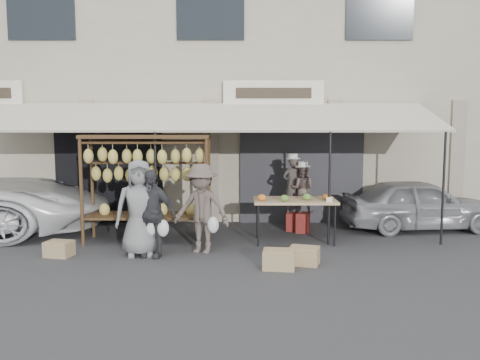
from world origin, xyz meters
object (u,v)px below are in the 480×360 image
object	(u,v)px
customer_left	(139,208)
customer_right	(202,209)
sedan	(419,204)
vendor_left	(292,185)
crate_far	(59,249)
crate_near_a	(279,259)
produce_table	(295,201)
customer_mid	(151,213)
banana_rack	(146,167)
vendor_right	(302,189)
crate_near_b	(304,256)

from	to	relation	value
customer_left	customer_right	world-z (taller)	customer_left
customer_left	sedan	xyz separation A→B (m)	(6.01, 2.29, -0.31)
vendor_left	crate_far	distance (m)	5.18
crate_near_a	sedan	bearing A→B (deg)	42.44
produce_table	customer_left	xyz separation A→B (m)	(-3.01, -1.04, 0.04)
produce_table	customer_mid	distance (m)	2.99
vendor_left	crate_far	bearing A→B (deg)	14.12
vendor_left	sedan	xyz separation A→B (m)	(2.94, 0.11, -0.46)
produce_table	crate_near_a	distance (m)	2.10
customer_mid	customer_right	size ratio (longest dim) A/B	0.95
vendor_left	banana_rack	bearing A→B (deg)	7.66
vendor_left	crate_near_a	xyz separation A→B (m)	(-0.53, -3.06, -0.89)
banana_rack	customer_right	bearing A→B (deg)	-35.57
customer_mid	customer_right	xyz separation A→B (m)	(0.91, 0.30, 0.04)
vendor_right	customer_mid	xyz separation A→B (m)	(-3.05, -2.08, -0.17)
vendor_left	vendor_right	world-z (taller)	vendor_left
banana_rack	customer_mid	bearing A→B (deg)	-76.68
customer_right	banana_rack	bearing A→B (deg)	161.79
banana_rack	produce_table	world-z (taller)	banana_rack
customer_mid	crate_near_a	bearing A→B (deg)	-3.27
vendor_left	customer_right	world-z (taller)	customer_right
vendor_left	sedan	bearing A→B (deg)	170.20
customer_mid	crate_near_b	size ratio (longest dim) A/B	3.19
vendor_right	crate_near_a	distance (m)	3.09
vendor_left	customer_left	xyz separation A→B (m)	(-3.07, -2.18, -0.15)
banana_rack	customer_left	world-z (taller)	banana_rack
banana_rack	sedan	world-z (taller)	banana_rack
crate_near_b	crate_near_a	bearing A→B (deg)	-149.54
produce_table	customer_right	size ratio (longest dim) A/B	0.99
banana_rack	crate_near_b	world-z (taller)	banana_rack
customer_right	crate_near_b	distance (m)	2.16
banana_rack	customer_right	distance (m)	1.62
vendor_left	produce_table	bearing A→B (deg)	75.06
sedan	banana_rack	bearing A→B (deg)	95.87
sedan	customer_right	bearing A→B (deg)	107.49
vendor_right	customer_left	size ratio (longest dim) A/B	0.60
vendor_left	crate_near_a	bearing A→B (deg)	68.30
customer_left	crate_near_a	world-z (taller)	customer_left
banana_rack	customer_mid	xyz separation A→B (m)	(0.27, -1.14, -0.75)
banana_rack	crate_far	xyz separation A→B (m)	(-1.47, -1.13, -1.42)
banana_rack	sedan	xyz separation A→B (m)	(6.05, 1.22, -0.97)
customer_mid	crate_near_b	world-z (taller)	customer_mid
customer_left	banana_rack	bearing A→B (deg)	80.07
produce_table	vendor_right	distance (m)	1.01
crate_near_a	sedan	world-z (taller)	sedan
customer_right	crate_near_a	world-z (taller)	customer_right
banana_rack	crate_near_a	distance (m)	3.53
banana_rack	customer_right	world-z (taller)	banana_rack
customer_right	crate_near_b	bearing A→B (deg)	-6.53
customer_left	customer_right	size ratio (longest dim) A/B	1.06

